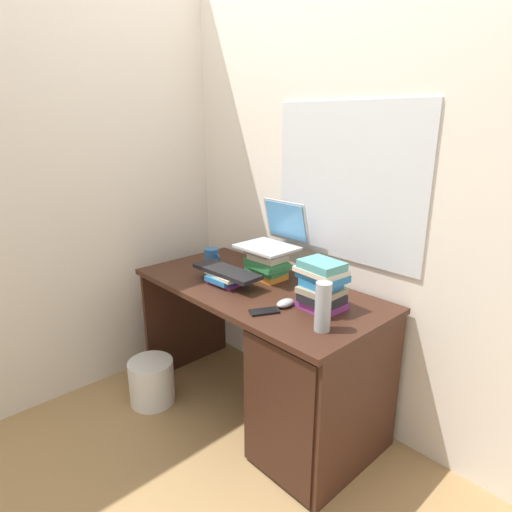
# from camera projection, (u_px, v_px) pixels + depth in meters

# --- Properties ---
(ground_plane) EXTENTS (6.00, 6.00, 0.00)m
(ground_plane) POSITION_uv_depth(u_px,v_px,m) (257.00, 408.00, 2.57)
(ground_plane) COLOR #9E7A4C
(wall_back) EXTENTS (6.00, 0.06, 2.60)m
(wall_back) POSITION_uv_depth(u_px,v_px,m) (308.00, 181.00, 2.43)
(wall_back) COLOR silver
(wall_back) RESTS_ON ground
(wall_left) EXTENTS (0.05, 6.00, 2.60)m
(wall_left) POSITION_uv_depth(u_px,v_px,m) (159.00, 173.00, 2.83)
(wall_left) COLOR beige
(wall_left) RESTS_ON ground
(desk) EXTENTS (1.41, 0.69, 0.77)m
(desk) POSITION_uv_depth(u_px,v_px,m) (302.00, 372.00, 2.17)
(desk) COLOR #381E14
(desk) RESTS_ON ground
(book_stack_tall) EXTENTS (0.25, 0.20, 0.18)m
(book_stack_tall) POSITION_uv_depth(u_px,v_px,m) (267.00, 264.00, 2.43)
(book_stack_tall) COLOR orange
(book_stack_tall) RESTS_ON desk
(book_stack_keyboard_riser) EXTENTS (0.24, 0.18, 0.06)m
(book_stack_keyboard_riser) POSITION_uv_depth(u_px,v_px,m) (226.00, 278.00, 2.37)
(book_stack_keyboard_riser) COLOR #8C338C
(book_stack_keyboard_riser) RESTS_ON desk
(book_stack_side) EXTENTS (0.24, 0.19, 0.24)m
(book_stack_side) POSITION_uv_depth(u_px,v_px,m) (322.00, 285.00, 2.03)
(book_stack_side) COLOR #8C338C
(book_stack_side) RESTS_ON desk
(laptop) EXTENTS (0.31, 0.31, 0.25)m
(laptop) POSITION_uv_depth(u_px,v_px,m) (275.00, 236.00, 2.43)
(laptop) COLOR #B7BABF
(laptop) RESTS_ON book_stack_tall
(keyboard) EXTENTS (0.42, 0.15, 0.02)m
(keyboard) POSITION_uv_depth(u_px,v_px,m) (227.00, 271.00, 2.35)
(keyboard) COLOR black
(keyboard) RESTS_ON book_stack_keyboard_riser
(computer_mouse) EXTENTS (0.06, 0.10, 0.04)m
(computer_mouse) POSITION_uv_depth(u_px,v_px,m) (285.00, 303.00, 2.08)
(computer_mouse) COLOR #A5A8AD
(computer_mouse) RESTS_ON desk
(mug) EXTENTS (0.12, 0.09, 0.10)m
(mug) POSITION_uv_depth(u_px,v_px,m) (212.00, 256.00, 2.69)
(mug) COLOR #265999
(mug) RESTS_ON desk
(water_bottle) EXTENTS (0.07, 0.07, 0.22)m
(water_bottle) POSITION_uv_depth(u_px,v_px,m) (323.00, 307.00, 1.82)
(water_bottle) COLOR #999EA5
(water_bottle) RESTS_ON desk
(cell_phone) EXTENTS (0.12, 0.15, 0.01)m
(cell_phone) POSITION_uv_depth(u_px,v_px,m) (264.00, 311.00, 2.02)
(cell_phone) COLOR black
(cell_phone) RESTS_ON desk
(wastebasket) EXTENTS (0.27, 0.27, 0.27)m
(wastebasket) POSITION_uv_depth(u_px,v_px,m) (152.00, 381.00, 2.59)
(wastebasket) COLOR silver
(wastebasket) RESTS_ON ground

